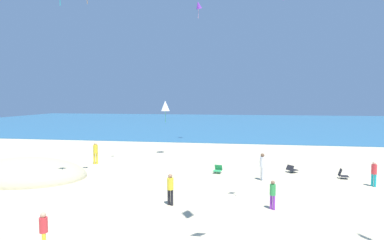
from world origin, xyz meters
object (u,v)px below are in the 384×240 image
object	(u,v)px
person_0	(374,172)
person_2	(273,193)
beach_chair_mid_beach	(342,174)
kite_white	(165,106)
kite_purple	(198,5)
person_3	(96,151)
person_5	(44,229)
beach_chair_far_left	(292,169)
beach_chair_near_camera	(218,169)
person_4	(262,165)
person_1	(170,187)

from	to	relation	value
person_0	person_2	size ratio (longest dim) A/B	1.10
beach_chair_mid_beach	kite_white	size ratio (longest dim) A/B	0.32
kite_white	kite_purple	size ratio (longest dim) A/B	1.03
kite_purple	beach_chair_mid_beach	bearing A→B (deg)	-50.85
person_3	person_2	bearing A→B (deg)	37.31
person_5	kite_white	xyz separation A→B (m)	(-0.28, 18.28, 3.68)
kite_white	beach_chair_far_left	bearing A→B (deg)	-27.52
beach_chair_near_camera	person_2	bearing A→B (deg)	35.15
beach_chair_near_camera	kite_white	bearing A→B (deg)	-129.17
beach_chair_mid_beach	person_5	size ratio (longest dim) A/B	0.47
beach_chair_near_camera	person_3	distance (m)	9.84
beach_chair_far_left	kite_purple	distance (m)	21.39
person_5	kite_purple	world-z (taller)	kite_purple
person_2	person_3	size ratio (longest dim) A/B	0.78
beach_chair_far_left	kite_white	distance (m)	12.40
beach_chair_far_left	kite_purple	bearing A→B (deg)	85.07
person_2	person_3	distance (m)	15.11
person_5	person_3	bearing A→B (deg)	-102.92
person_3	person_5	distance (m)	14.23
beach_chair_mid_beach	person_3	bearing A→B (deg)	179.62
person_0	person_5	bearing A→B (deg)	178.55
kite_white	person_2	bearing A→B (deg)	-57.41
person_0	person_2	world-z (taller)	person_0
beach_chair_near_camera	person_4	bearing A→B (deg)	72.89
person_2	kite_white	xyz separation A→B (m)	(-8.29, 12.97, 3.68)
beach_chair_far_left	person_3	world-z (taller)	person_3
person_3	beach_chair_far_left	bearing A→B (deg)	67.77
beach_chair_near_camera	person_0	bearing A→B (deg)	89.01
beach_chair_mid_beach	person_1	bearing A→B (deg)	-141.17
person_4	person_5	distance (m)	13.11
beach_chair_mid_beach	person_5	distance (m)	17.50
person_4	beach_chair_near_camera	bearing A→B (deg)	134.72
beach_chair_mid_beach	person_0	distance (m)	2.11
beach_chair_far_left	person_4	distance (m)	3.34
beach_chair_mid_beach	person_3	distance (m)	17.84
person_0	person_1	world-z (taller)	person_1
beach_chair_far_left	person_3	distance (m)	14.81
beach_chair_near_camera	person_5	size ratio (longest dim) A/B	0.53
beach_chair_far_left	person_1	xyz separation A→B (m)	(-6.87, -7.75, 0.64)
person_3	beach_chair_near_camera	bearing A→B (deg)	61.56
beach_chair_far_left	person_1	bearing A→B (deg)	-169.84
person_0	person_3	xyz separation A→B (m)	(-18.98, 3.34, 0.14)
person_5	person_1	bearing A→B (deg)	-154.06
beach_chair_far_left	person_5	xyz separation A→B (m)	(-10.06, -12.90, 0.54)
person_1	beach_chair_near_camera	bearing A→B (deg)	4.59
beach_chair_mid_beach	beach_chair_near_camera	world-z (taller)	beach_chair_mid_beach
person_4	person_2	bearing A→B (deg)	-105.97
kite_white	kite_purple	distance (m)	13.27
person_1	kite_white	distance (m)	14.05
person_0	kite_purple	xyz separation A→B (m)	(-12.48, 15.42, 14.55)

